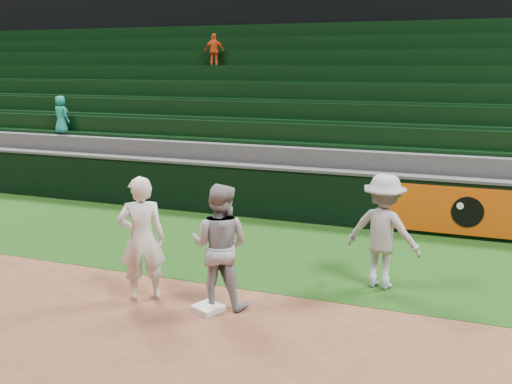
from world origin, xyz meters
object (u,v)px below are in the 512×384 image
(first_baseman, at_px, (142,239))
(baserunner, at_px, (220,246))
(base_coach, at_px, (383,231))
(first_base, at_px, (208,308))

(first_baseman, relative_size, baserunner, 1.04)
(first_baseman, bearing_deg, base_coach, 176.43)
(first_base, relative_size, baserunner, 0.20)
(first_baseman, distance_m, baserunner, 1.23)
(first_baseman, xyz_separation_m, baserunner, (1.21, 0.20, -0.03))
(first_baseman, xyz_separation_m, base_coach, (3.37, 1.78, -0.03))
(baserunner, xyz_separation_m, base_coach, (2.16, 1.58, 0.00))
(first_base, distance_m, first_baseman, 1.46)
(baserunner, distance_m, base_coach, 2.68)
(first_base, relative_size, first_baseman, 0.20)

